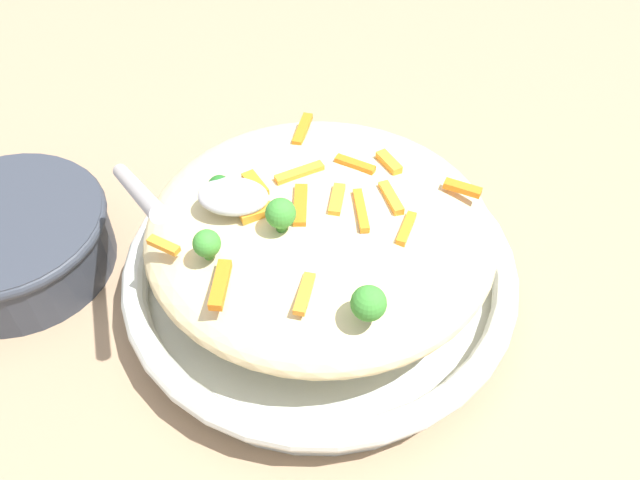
{
  "coord_description": "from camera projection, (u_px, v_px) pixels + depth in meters",
  "views": [
    {
      "loc": [
        -0.05,
        0.38,
        0.49
      ],
      "look_at": [
        0.0,
        0.0,
        0.07
      ],
      "focal_mm": 37.79,
      "sensor_mm": 36.0,
      "label": 1
    }
  ],
  "objects": [
    {
      "name": "carrot_piece_11",
      "position": [
        164.0,
        245.0,
        0.51
      ],
      "size": [
        0.03,
        0.02,
        0.01
      ],
      "primitive_type": "cube",
      "rotation": [
        0.0,
        0.0,
        2.76
      ],
      "color": "orange",
      "rests_on": "pasta_mound"
    },
    {
      "name": "carrot_piece_14",
      "position": [
        220.0,
        285.0,
        0.48
      ],
      "size": [
        0.01,
        0.04,
        0.01
      ],
      "primitive_type": "cube",
      "rotation": [
        0.0,
        0.0,
        1.61
      ],
      "color": "orange",
      "rests_on": "pasta_mound"
    },
    {
      "name": "broccoli_floret_1",
      "position": [
        281.0,
        214.0,
        0.5
      ],
      "size": [
        0.02,
        0.02,
        0.03
      ],
      "color": "#377928",
      "rests_on": "pasta_mound"
    },
    {
      "name": "broccoli_floret_3",
      "position": [
        219.0,
        191.0,
        0.53
      ],
      "size": [
        0.02,
        0.02,
        0.02
      ],
      "color": "#205B1C",
      "rests_on": "pasta_mound"
    },
    {
      "name": "carrot_piece_3",
      "position": [
        463.0,
        188.0,
        0.55
      ],
      "size": [
        0.03,
        0.02,
        0.01
      ],
      "primitive_type": "cube",
      "rotation": [
        0.0,
        0.0,
        2.83
      ],
      "color": "orange",
      "rests_on": "pasta_mound"
    },
    {
      "name": "carrot_piece_0",
      "position": [
        361.0,
        210.0,
        0.52
      ],
      "size": [
        0.02,
        0.04,
        0.01
      ],
      "primitive_type": "cube",
      "rotation": [
        0.0,
        0.0,
        1.8
      ],
      "color": "orange",
      "rests_on": "pasta_mound"
    },
    {
      "name": "carrot_piece_1",
      "position": [
        257.0,
        213.0,
        0.52
      ],
      "size": [
        0.03,
        0.02,
        0.01
      ],
      "primitive_type": "cube",
      "rotation": [
        0.0,
        0.0,
        0.53
      ],
      "color": "orange",
      "rests_on": "pasta_mound"
    },
    {
      "name": "companion_bowl",
      "position": [
        14.0,
        234.0,
        0.62
      ],
      "size": [
        0.18,
        0.18,
        0.06
      ],
      "color": "#333842",
      "rests_on": "ground_plane"
    },
    {
      "name": "carrot_piece_13",
      "position": [
        337.0,
        198.0,
        0.53
      ],
      "size": [
        0.01,
        0.03,
        0.01
      ],
      "primitive_type": "cube",
      "rotation": [
        0.0,
        0.0,
        4.67
      ],
      "color": "orange",
      "rests_on": "pasta_mound"
    },
    {
      "name": "carrot_piece_6",
      "position": [
        307.0,
        294.0,
        0.48
      ],
      "size": [
        0.01,
        0.04,
        0.01
      ],
      "primitive_type": "cube",
      "rotation": [
        0.0,
        0.0,
        1.47
      ],
      "color": "orange",
      "rests_on": "pasta_mound"
    },
    {
      "name": "carrot_piece_8",
      "position": [
        406.0,
        229.0,
        0.52
      ],
      "size": [
        0.02,
        0.03,
        0.01
      ],
      "primitive_type": "cube",
      "rotation": [
        0.0,
        0.0,
        4.47
      ],
      "color": "orange",
      "rests_on": "pasta_mound"
    },
    {
      "name": "carrot_piece_2",
      "position": [
        255.0,
        185.0,
        0.54
      ],
      "size": [
        0.03,
        0.03,
        0.01
      ],
      "primitive_type": "cube",
      "rotation": [
        0.0,
        0.0,
        5.38
      ],
      "color": "orange",
      "rests_on": "pasta_mound"
    },
    {
      "name": "carrot_piece_7",
      "position": [
        303.0,
        129.0,
        0.6
      ],
      "size": [
        0.01,
        0.04,
        0.01
      ],
      "primitive_type": "cube",
      "rotation": [
        0.0,
        0.0,
        1.46
      ],
      "color": "orange",
      "rests_on": "pasta_mound"
    },
    {
      "name": "broccoli_floret_2",
      "position": [
        207.0,
        244.0,
        0.49
      ],
      "size": [
        0.02,
        0.02,
        0.03
      ],
      "color": "#377928",
      "rests_on": "pasta_mound"
    },
    {
      "name": "carrot_piece_9",
      "position": [
        389.0,
        163.0,
        0.57
      ],
      "size": [
        0.02,
        0.03,
        0.01
      ],
      "primitive_type": "cube",
      "rotation": [
        0.0,
        0.0,
        2.21
      ],
      "color": "orange",
      "rests_on": "pasta_mound"
    },
    {
      "name": "ground_plane",
      "position": [
        320.0,
        292.0,
        0.62
      ],
      "size": [
        2.4,
        2.4,
        0.0
      ],
      "primitive_type": "plane",
      "color": "#9E7F60"
    },
    {
      "name": "carrot_piece_12",
      "position": [
        391.0,
        198.0,
        0.54
      ],
      "size": [
        0.02,
        0.04,
        0.01
      ],
      "primitive_type": "cube",
      "rotation": [
        0.0,
        0.0,
        5.16
      ],
      "color": "orange",
      "rests_on": "pasta_mound"
    },
    {
      "name": "carrot_piece_10",
      "position": [
        355.0,
        165.0,
        0.56
      ],
      "size": [
        0.04,
        0.02,
        0.01
      ],
      "primitive_type": "cube",
      "rotation": [
        0.0,
        0.0,
        5.92
      ],
      "color": "orange",
      "rests_on": "pasta_mound"
    },
    {
      "name": "pasta_mound",
      "position": [
        320.0,
        232.0,
        0.56
      ],
      "size": [
        0.29,
        0.28,
        0.08
      ],
      "primitive_type": "ellipsoid",
      "color": "beige",
      "rests_on": "serving_bowl"
    },
    {
      "name": "carrot_piece_5",
      "position": [
        299.0,
        173.0,
        0.55
      ],
      "size": [
        0.04,
        0.03,
        0.01
      ],
      "primitive_type": "cube",
      "rotation": [
        0.0,
        0.0,
        0.59
      ],
      "color": "orange",
      "rests_on": "pasta_mound"
    },
    {
      "name": "carrot_piece_4",
      "position": [
        300.0,
        205.0,
        0.53
      ],
      "size": [
        0.01,
        0.04,
        0.01
      ],
      "primitive_type": "cube",
      "rotation": [
        0.0,
        0.0,
        1.68
      ],
      "color": "orange",
      "rests_on": "pasta_mound"
    },
    {
      "name": "broccoli_floret_0",
      "position": [
        369.0,
        304.0,
        0.46
      ],
      "size": [
        0.03,
        0.03,
        0.03
      ],
      "color": "#377928",
      "rests_on": "pasta_mound"
    },
    {
      "name": "serving_bowl",
      "position": [
        320.0,
        274.0,
        0.6
      ],
      "size": [
        0.35,
        0.35,
        0.05
      ],
      "color": "silver",
      "rests_on": "ground_plane"
    },
    {
      "name": "serving_spoon",
      "position": [
        201.0,
        194.0,
        0.51
      ],
      "size": [
        0.13,
        0.13,
        0.09
      ],
      "color": "#B7B7BC",
      "rests_on": "pasta_mound"
    }
  ]
}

